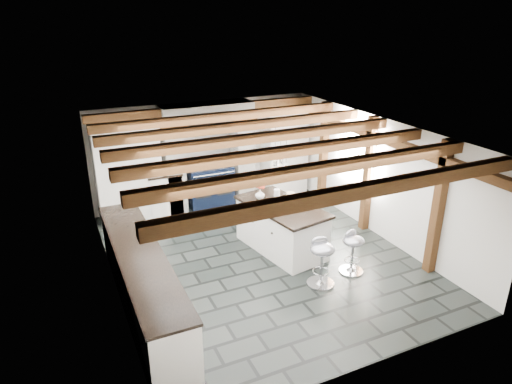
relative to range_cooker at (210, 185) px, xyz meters
name	(u,v)px	position (x,y,z in m)	size (l,w,h in m)	color
ground	(260,257)	(0.00, -2.68, -0.47)	(6.00, 6.00, 0.00)	black
room_shell	(200,182)	(-0.61, -1.26, 0.60)	(6.00, 6.03, 6.00)	white
range_cooker	(210,185)	(0.00, 0.00, 0.00)	(1.00, 0.63, 0.99)	black
kitchen_island	(281,227)	(0.48, -2.55, -0.01)	(1.23, 1.92, 1.17)	white
bar_stool_near	(352,247)	(1.18, -3.76, 0.00)	(0.44, 0.44, 0.75)	silver
bar_stool_far	(322,256)	(0.51, -3.86, 0.04)	(0.46, 0.46, 0.82)	silver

